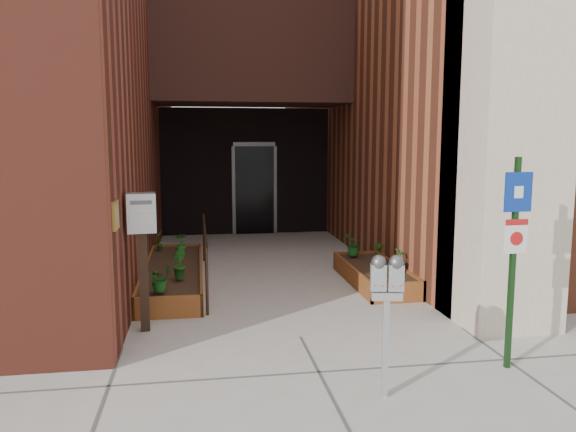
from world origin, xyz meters
name	(u,v)px	position (x,y,z in m)	size (l,w,h in m)	color
ground	(300,337)	(0.00, 0.00, 0.00)	(80.00, 80.00, 0.00)	#9E9991
architecture	(238,17)	(-0.18, 6.89, 4.98)	(20.00, 14.60, 10.00)	maroon
planter_left	(174,275)	(-1.55, 2.70, 0.13)	(0.90, 3.60, 0.30)	brown
planter_right	(375,275)	(1.60, 2.20, 0.13)	(0.80, 2.20, 0.30)	brown
handrail	(205,237)	(-1.05, 2.65, 0.75)	(0.04, 3.34, 0.90)	black
parking_meter	(387,288)	(0.47, -1.60, 1.00)	(0.30, 0.16, 1.29)	#A7A7A9
sign_post	(515,241)	(1.90, -1.19, 1.30)	(0.29, 0.07, 2.11)	black
payment_dropbox	(142,232)	(-1.80, 0.53, 1.20)	(0.35, 0.28, 1.66)	black
shrub_left_a	(159,278)	(-1.66, 1.18, 0.48)	(0.32, 0.32, 0.35)	#195919
shrub_left_b	(179,264)	(-1.43, 1.84, 0.50)	(0.22, 0.22, 0.41)	#1C5317
shrub_left_c	(181,243)	(-1.45, 3.66, 0.47)	(0.19, 0.19, 0.34)	#23601B
shrub_left_d	(159,240)	(-1.85, 4.08, 0.47)	(0.18, 0.18, 0.34)	#215C1A
shrub_right_a	(400,260)	(1.85, 1.78, 0.47)	(0.19, 0.19, 0.33)	#1F5518
shrub_right_b	(379,253)	(1.68, 2.27, 0.48)	(0.19, 0.19, 0.36)	#275E1B
shrub_right_c	(353,245)	(1.46, 2.95, 0.48)	(0.33, 0.33, 0.37)	#19591F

